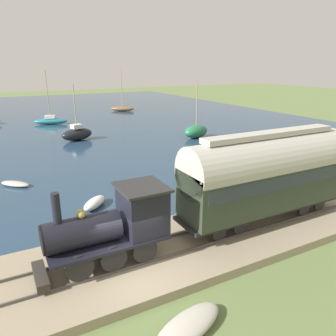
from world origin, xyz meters
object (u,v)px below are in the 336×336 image
object	(u,v)px
passenger_coach	(267,173)
sailboat_green	(196,131)
rowboat_off_pier	(15,184)
sailboat_teal	(50,121)
beached_dinghy	(188,326)
steam_locomotive	(115,222)
sailboat_brown	(122,108)
sailboat_black	(77,134)
rowboat_near_shore	(95,203)

from	to	relation	value
passenger_coach	sailboat_green	distance (m)	21.76
rowboat_off_pier	sailboat_teal	bearing A→B (deg)	30.79
passenger_coach	beached_dinghy	size ratio (longest dim) A/B	3.17
steam_locomotive	beached_dinghy	xyz separation A→B (m)	(-4.16, -0.88, -1.96)
steam_locomotive	beached_dinghy	size ratio (longest dim) A/B	1.76
steam_locomotive	passenger_coach	xyz separation A→B (m)	(-0.00, -7.89, 0.83)
sailboat_green	beached_dinghy	xyz separation A→B (m)	(-24.02, 15.63, -0.54)
sailboat_brown	rowboat_off_pier	bearing A→B (deg)	179.68
steam_locomotive	sailboat_teal	distance (m)	37.01
sailboat_brown	sailboat_green	world-z (taller)	sailboat_brown
sailboat_brown	sailboat_black	bearing A→B (deg)	178.83
sailboat_teal	beached_dinghy	world-z (taller)	sailboat_teal
sailboat_black	sailboat_teal	distance (m)	11.95
steam_locomotive	passenger_coach	world-z (taller)	passenger_coach
rowboat_near_shore	beached_dinghy	xyz separation A→B (m)	(-10.73, 0.02, -0.05)
passenger_coach	sailboat_teal	distance (m)	37.22
beached_dinghy	steam_locomotive	bearing A→B (deg)	11.91
steam_locomotive	sailboat_teal	size ratio (longest dim) A/B	0.72
rowboat_off_pier	steam_locomotive	bearing A→B (deg)	-121.35
sailboat_teal	rowboat_near_shore	distance (m)	30.36
sailboat_green	rowboat_near_shore	xyz separation A→B (m)	(-13.29, 15.61, -0.49)
steam_locomotive	rowboat_off_pier	xyz separation A→B (m)	(12.60, 3.02, -2.01)
sailboat_brown	rowboat_off_pier	xyz separation A→B (m)	(-32.13, 19.80, -0.31)
steam_locomotive	sailboat_black	xyz separation A→B (m)	(24.92, -4.17, -1.44)
rowboat_near_shore	passenger_coach	bearing A→B (deg)	-179.11
sailboat_teal	rowboat_near_shore	size ratio (longest dim) A/B	3.56
sailboat_black	rowboat_near_shore	bearing A→B (deg)	155.52
sailboat_brown	rowboat_near_shore	bearing A→B (deg)	-171.27
rowboat_near_shore	sailboat_teal	bearing A→B (deg)	-50.26
rowboat_off_pier	beached_dinghy	world-z (taller)	beached_dinghy
sailboat_black	sailboat_brown	bearing A→B (deg)	-46.89
passenger_coach	sailboat_green	size ratio (longest dim) A/B	1.53
sailboat_brown	sailboat_teal	size ratio (longest dim) A/B	1.02
sailboat_teal	rowboat_near_shore	xyz separation A→B (m)	(-30.27, 2.30, -0.25)
sailboat_black	sailboat_green	xyz separation A→B (m)	(-5.07, -12.34, 0.02)
sailboat_black	beached_dinghy	distance (m)	29.27
sailboat_teal	sailboat_green	size ratio (longest dim) A/B	1.19
passenger_coach	sailboat_brown	distance (m)	45.68
steam_locomotive	sailboat_teal	bearing A→B (deg)	-4.97
sailboat_black	rowboat_off_pier	xyz separation A→B (m)	(-12.32, 7.18, -0.58)
sailboat_green	steam_locomotive	bearing A→B (deg)	125.41
sailboat_green	sailboat_black	bearing A→B (deg)	52.82
beached_dinghy	rowboat_near_shore	bearing A→B (deg)	-0.12
beached_dinghy	sailboat_brown	bearing A→B (deg)	-18.02
sailboat_teal	beached_dinghy	xyz separation A→B (m)	(-41.00, 2.32, -0.30)
sailboat_black	sailboat_green	distance (m)	13.34
steam_locomotive	rowboat_off_pier	world-z (taller)	steam_locomotive
passenger_coach	rowboat_near_shore	xyz separation A→B (m)	(6.57, 6.99, -2.74)
passenger_coach	sailboat_black	world-z (taller)	sailboat_black
sailboat_black	beached_dinghy	bearing A→B (deg)	159.15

